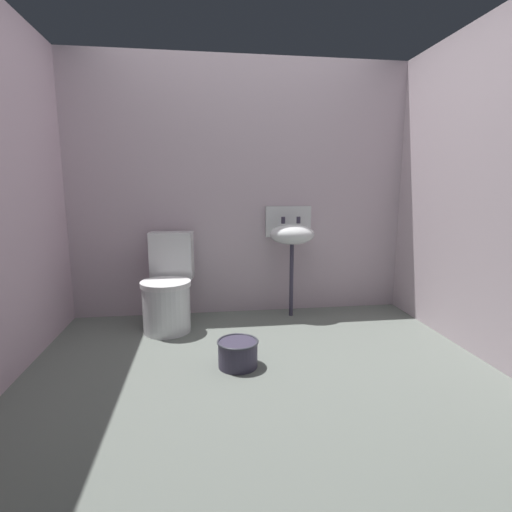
% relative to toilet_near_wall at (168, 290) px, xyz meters
% --- Properties ---
extents(ground_plane, '(3.43, 2.93, 0.08)m').
position_rel_toilet_near_wall_xyz_m(ground_plane, '(0.65, -0.92, -0.36)').
color(ground_plane, slate).
extents(wall_back, '(3.43, 0.10, 2.28)m').
position_rel_toilet_near_wall_xyz_m(wall_back, '(0.65, 0.40, 0.82)').
color(wall_back, '#C1ADB9').
rests_on(wall_back, ground).
extents(wall_right, '(0.10, 2.73, 2.28)m').
position_rel_toilet_near_wall_xyz_m(wall_right, '(2.22, -0.82, 0.82)').
color(wall_right, '#BBA9B2').
rests_on(wall_right, ground).
extents(toilet_near_wall, '(0.45, 0.63, 0.78)m').
position_rel_toilet_near_wall_xyz_m(toilet_near_wall, '(0.00, 0.00, 0.00)').
color(toilet_near_wall, white).
rests_on(toilet_near_wall, ground).
extents(sink, '(0.42, 0.35, 0.99)m').
position_rel_toilet_near_wall_xyz_m(sink, '(1.08, 0.19, 0.43)').
color(sink, '#373246').
rests_on(sink, ground).
extents(bucket, '(0.27, 0.27, 0.18)m').
position_rel_toilet_near_wall_xyz_m(bucket, '(0.50, -0.80, -0.23)').
color(bucket, '#373246').
rests_on(bucket, ground).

